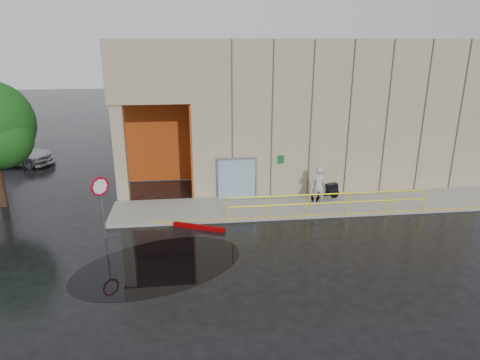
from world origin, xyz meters
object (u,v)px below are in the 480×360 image
Objects in this scene: scooter at (326,186)px; red_curb at (199,227)px; car_c at (15,153)px; stop_sign at (101,194)px; person at (318,185)px.

red_curb is (-6.53, -2.49, -0.81)m from scooter.
scooter is at bearing -101.43° from car_c.
stop_sign reaches higher than scooter.
person is 6.40m from red_curb.
person is at bearing -5.75° from stop_sign.
scooter reaches higher than red_curb.
person is 0.79× the size of red_curb.
person is at bearing -103.24° from car_c.
car_c is (-17.89, 9.67, -0.35)m from person.
scooter is 0.72× the size of red_curb.
person is at bearing 18.91° from red_curb.
red_curb is (-5.98, -2.05, -1.01)m from person.
person reaches higher than red_curb.
scooter is 0.63× the size of stop_sign.
stop_sign is 4.39m from red_curb.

